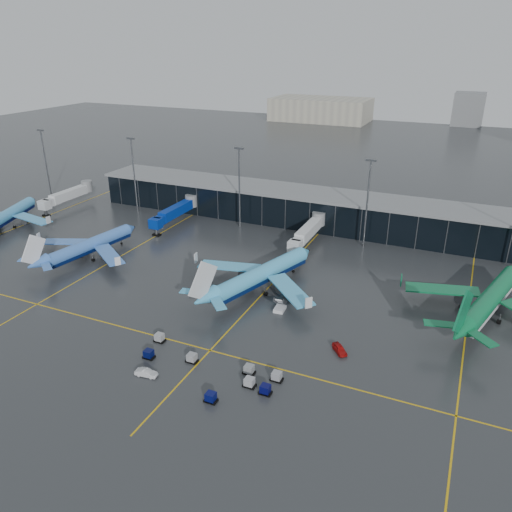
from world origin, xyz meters
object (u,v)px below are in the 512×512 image
at_px(airliner_klm_west, 7,209).
at_px(airliner_aer_lingus, 493,288).
at_px(airliner_arkefly, 90,238).
at_px(service_van_red, 340,349).
at_px(airliner_klm_near, 262,265).
at_px(mobile_airstair, 280,307).
at_px(baggage_carts, 217,370).
at_px(service_van_white, 146,373).

distance_m(airliner_klm_west, airliner_aer_lingus, 142.06).
bearing_deg(airliner_arkefly, service_van_red, -4.39).
bearing_deg(airliner_aer_lingus, service_van_red, -117.96).
relative_size(airliner_klm_near, mobile_airstair, 12.17).
xyz_separation_m(airliner_klm_west, airliner_klm_near, (92.03, -7.10, 0.55)).
bearing_deg(airliner_klm_near, baggage_carts, -62.59).
bearing_deg(airliner_aer_lingus, airliner_klm_west, -163.60).
height_order(airliner_arkefly, service_van_red, airliner_arkefly).
relative_size(airliner_arkefly, service_van_red, 8.75).
bearing_deg(service_van_white, airliner_aer_lingus, -56.60).
bearing_deg(service_van_red, airliner_aer_lingus, 6.39).
distance_m(airliner_klm_west, airliner_klm_near, 92.30).
bearing_deg(airliner_aer_lingus, baggage_carts, -120.34).
distance_m(airliner_klm_near, service_van_red, 30.94).
distance_m(airliner_klm_west, airliner_arkefly, 42.23).
bearing_deg(airliner_arkefly, airliner_klm_near, 10.09).
relative_size(airliner_aer_lingus, service_van_white, 10.54).
distance_m(mobile_airstair, service_van_white, 34.31).
relative_size(airliner_aer_lingus, service_van_red, 10.08).
height_order(baggage_carts, mobile_airstair, mobile_airstair).
relative_size(airliner_klm_west, airliner_aer_lingus, 0.89).
xyz_separation_m(airliner_aer_lingus, service_van_white, (-55.45, -48.30, -5.96)).
xyz_separation_m(baggage_carts, service_van_white, (-11.24, -5.84, -0.08)).
relative_size(airliner_arkefly, mobile_airstair, 10.88).
height_order(airliner_aer_lingus, service_van_red, airliner_aer_lingus).
bearing_deg(airliner_klm_west, service_van_red, -31.06).
relative_size(airliner_arkefly, service_van_white, 9.15).
height_order(mobile_airstair, service_van_red, mobile_airstair).
relative_size(airliner_aer_lingus, baggage_carts, 1.53).
bearing_deg(service_van_white, airliner_arkefly, 42.32).
height_order(airliner_klm_near, baggage_carts, airliner_klm_near).
height_order(airliner_aer_lingus, baggage_carts, airliner_aer_lingus).
bearing_deg(service_van_red, airliner_klm_west, 127.81).
distance_m(airliner_klm_west, service_van_red, 119.12).
bearing_deg(airliner_klm_west, mobile_airstair, -27.35).
xyz_separation_m(airliner_arkefly, airliner_klm_near, (50.73, 1.72, 0.69)).
relative_size(baggage_carts, mobile_airstair, 8.19).
bearing_deg(baggage_carts, airliner_aer_lingus, 43.84).
distance_m(airliner_klm_near, mobile_airstair, 12.57).
bearing_deg(service_van_white, airliner_klm_west, 53.92).
bearing_deg(airliner_klm_west, service_van_white, -47.12).
distance_m(airliner_klm_west, baggage_carts, 106.22).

